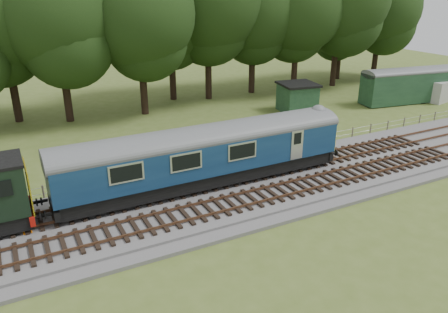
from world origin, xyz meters
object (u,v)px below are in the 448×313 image
dmu_railcar (205,151)px  parked_coach (423,82)px  caravan (441,90)px  worker (25,216)px

dmu_railcar → parked_coach: 31.59m
parked_coach → caravan: parked_coach is taller
dmu_railcar → caravan: dmu_railcar is taller
dmu_railcar → worker: 10.45m
dmu_railcar → caravan: size_ratio=3.92×
dmu_railcar → caravan: 33.66m
worker → parked_coach: parked_coach is taller
worker → parked_coach: 41.81m
parked_coach → caravan: size_ratio=3.16×
caravan → dmu_railcar: bearing=-175.9°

